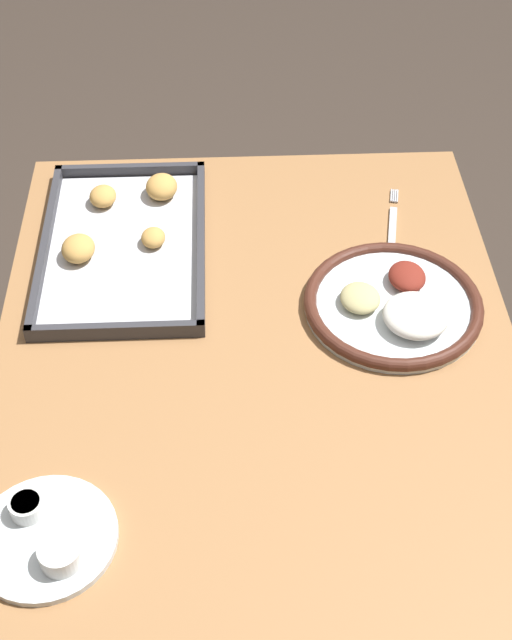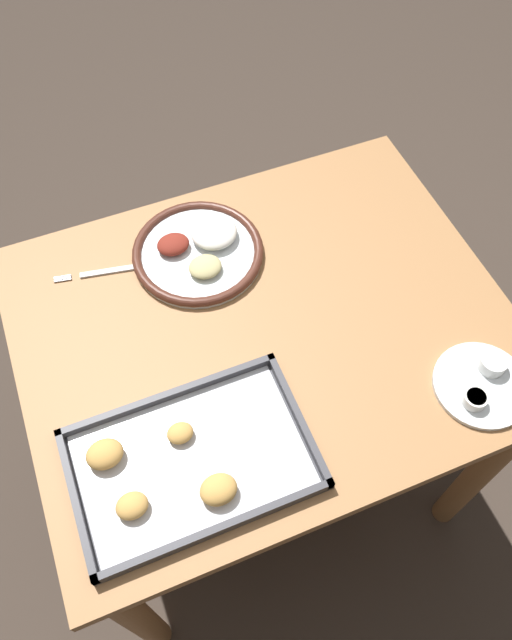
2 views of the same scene
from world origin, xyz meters
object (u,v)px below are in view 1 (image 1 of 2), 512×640
at_px(saucer_plate, 46,537).
at_px(dinner_plate, 395,304).
at_px(fork, 392,230).
at_px(baking_tray, 124,239).

bearing_deg(saucer_plate, dinner_plate, -51.70).
bearing_deg(dinner_plate, fork, -7.75).
bearing_deg(baking_tray, fork, -88.17).
height_order(dinner_plate, baking_tray, dinner_plate).
xyz_separation_m(fork, saucer_plate, (-0.57, 0.50, 0.01)).
xyz_separation_m(dinner_plate, saucer_plate, (-0.38, 0.48, -0.00)).
distance_m(saucer_plate, baking_tray, 0.55).
relative_size(fork, baking_tray, 0.49).
height_order(saucer_plate, baking_tray, baking_tray).
distance_m(dinner_plate, saucer_plate, 0.61).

